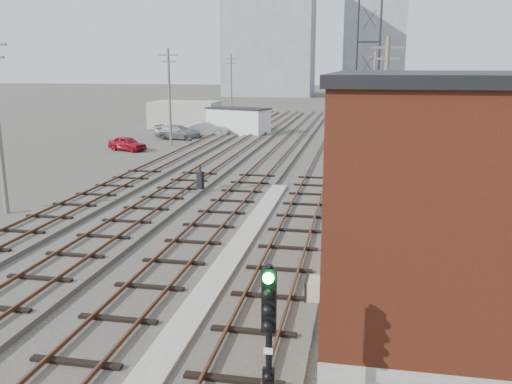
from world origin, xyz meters
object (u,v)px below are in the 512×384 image
(switch_stand, at_px, (200,181))
(car_grey, at_px, (178,132))
(site_trailer, at_px, (238,121))
(car_red, at_px, (127,144))
(car_silver, at_px, (207,129))
(signal_mast, at_px, (269,352))

(switch_stand, height_order, car_grey, switch_stand)
(site_trailer, distance_m, car_red, 15.42)
(site_trailer, xyz_separation_m, car_red, (-7.14, -13.64, -0.85))
(car_red, xyz_separation_m, car_grey, (1.97, 8.34, 0.09))
(car_red, height_order, car_grey, car_grey)
(car_red, height_order, car_silver, car_silver)
(switch_stand, height_order, car_red, switch_stand)
(switch_stand, height_order, car_silver, switch_stand)
(site_trailer, relative_size, car_red, 2.03)
(switch_stand, distance_m, site_trailer, 28.50)
(signal_mast, height_order, car_grey, signal_mast)
(car_red, bearing_deg, signal_mast, -131.52)
(signal_mast, xyz_separation_m, car_grey, (-16.98, 44.77, -1.63))
(signal_mast, height_order, site_trailer, signal_mast)
(car_silver, distance_m, car_grey, 3.80)
(site_trailer, xyz_separation_m, car_grey, (-5.17, -5.30, -0.76))
(signal_mast, xyz_separation_m, car_silver, (-14.84, 47.92, -1.59))
(signal_mast, relative_size, car_grey, 0.80)
(car_red, distance_m, car_grey, 8.57)
(switch_stand, bearing_deg, site_trailer, 112.77)
(car_silver, bearing_deg, car_grey, 133.50)
(site_trailer, bearing_deg, car_red, -98.05)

